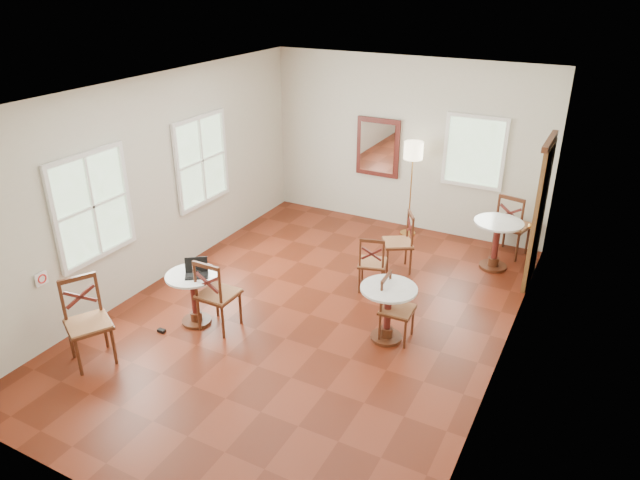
# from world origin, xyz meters

# --- Properties ---
(ground) EXTENTS (7.00, 7.00, 0.00)m
(ground) POSITION_xyz_m (0.00, 0.00, 0.00)
(ground) COLOR #622110
(ground) RESTS_ON ground
(room_shell) EXTENTS (5.02, 7.02, 3.01)m
(room_shell) POSITION_xyz_m (-0.06, 0.27, 1.89)
(room_shell) COLOR beige
(room_shell) RESTS_ON ground
(cafe_table_near) EXTENTS (0.68, 0.68, 0.72)m
(cafe_table_near) POSITION_xyz_m (-1.25, -0.86, 0.45)
(cafe_table_near) COLOR #492312
(cafe_table_near) RESTS_ON ground
(cafe_table_mid) EXTENTS (0.70, 0.70, 0.74)m
(cafe_table_mid) POSITION_xyz_m (1.13, -0.04, 0.46)
(cafe_table_mid) COLOR #492312
(cafe_table_mid) RESTS_ON ground
(cafe_table_back) EXTENTS (0.74, 0.74, 0.79)m
(cafe_table_back) POSITION_xyz_m (1.89, 2.56, 0.49)
(cafe_table_back) COLOR #492312
(cafe_table_back) RESTS_ON ground
(chair_near_a) EXTENTS (0.47, 0.47, 1.01)m
(chair_near_a) POSITION_xyz_m (-0.90, -0.83, 0.51)
(chair_near_a) COLOR #492312
(chair_near_a) RESTS_ON ground
(chair_near_b) EXTENTS (0.66, 0.66, 1.06)m
(chair_near_b) POSITION_xyz_m (-1.82, -2.08, 0.53)
(chair_near_b) COLOR #492312
(chair_near_b) RESTS_ON ground
(chair_mid_a) EXTENTS (0.50, 0.50, 0.87)m
(chair_mid_a) POSITION_xyz_m (0.47, 1.03, 0.43)
(chair_mid_a) COLOR #492312
(chair_mid_a) RESTS_ON ground
(chair_mid_b) EXTENTS (0.42, 0.42, 0.87)m
(chair_mid_b) POSITION_xyz_m (1.21, 0.02, 0.43)
(chair_mid_b) COLOR #492312
(chair_mid_b) RESTS_ON ground
(chair_back_a) EXTENTS (0.59, 0.59, 1.07)m
(chair_back_a) POSITION_xyz_m (2.01, 3.14, 0.53)
(chair_back_a) COLOR #492312
(chair_back_a) RESTS_ON ground
(chair_back_b) EXTENTS (0.60, 0.60, 0.95)m
(chair_back_b) POSITION_xyz_m (0.59, 1.79, 0.47)
(chair_back_b) COLOR #492312
(chair_back_b) RESTS_ON ground
(floor_lamp) EXTENTS (0.32, 0.32, 1.67)m
(floor_lamp) POSITION_xyz_m (0.27, 3.15, 1.42)
(floor_lamp) COLOR #BF8C3F
(floor_lamp) RESTS_ON ground
(laptop) EXTENTS (0.37, 0.36, 0.21)m
(laptop) POSITION_xyz_m (-1.19, -0.83, 0.77)
(laptop) COLOR black
(laptop) RESTS_ON cafe_table_near
(mouse) EXTENTS (0.10, 0.07, 0.03)m
(mouse) POSITION_xyz_m (-1.20, -0.79, 0.74)
(mouse) COLOR black
(mouse) RESTS_ON cafe_table_near
(navy_mug) EXTENTS (0.11, 0.08, 0.09)m
(navy_mug) POSITION_xyz_m (-1.35, -0.77, 0.77)
(navy_mug) COLOR black
(navy_mug) RESTS_ON cafe_table_near
(water_glass) EXTENTS (0.06, 0.06, 0.09)m
(water_glass) POSITION_xyz_m (-1.21, -0.83, 0.77)
(water_glass) COLOR white
(water_glass) RESTS_ON cafe_table_near
(power_adapter) EXTENTS (0.10, 0.06, 0.04)m
(power_adapter) POSITION_xyz_m (-1.50, -1.27, 0.02)
(power_adapter) COLOR black
(power_adapter) RESTS_ON ground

